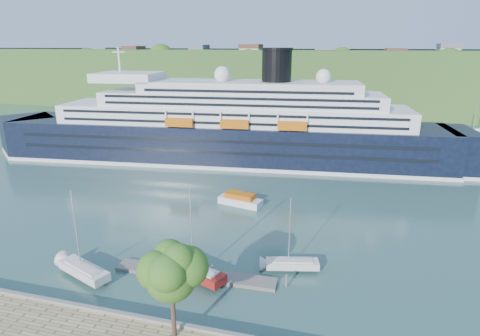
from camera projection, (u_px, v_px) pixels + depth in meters
name	position (u px, v px, depth m)	size (l,w,h in m)	color
ground	(123.00, 322.00, 39.63)	(400.00, 400.00, 0.00)	#325951
far_hillside	(302.00, 79.00, 169.70)	(400.00, 50.00, 24.00)	#305421
quay_coping	(121.00, 314.00, 39.10)	(220.00, 0.50, 0.30)	slate
cruise_ship	(223.00, 106.00, 90.91)	(114.15, 16.62, 25.63)	black
promenade_tree	(172.00, 287.00, 34.88)	(6.13, 6.13, 10.15)	#335C18
floating_pontoon	(195.00, 274.00, 47.49)	(19.53, 2.39, 0.43)	slate
sailboat_white_near	(80.00, 238.00, 45.53)	(8.04, 2.23, 10.39)	silver
sailboat_red	(195.00, 239.00, 45.17)	(8.23, 2.29, 10.63)	maroon
sailboat_white_far	(293.00, 237.00, 47.32)	(6.99, 1.94, 9.03)	silver
tender_launch	(240.00, 199.00, 68.28)	(7.56, 2.59, 2.09)	#C55A0B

